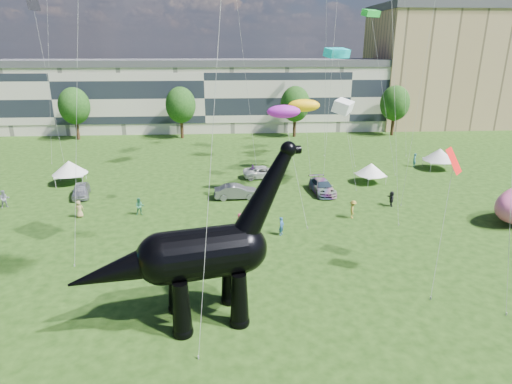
{
  "coord_description": "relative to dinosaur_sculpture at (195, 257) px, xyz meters",
  "views": [
    {
      "loc": [
        -3.97,
        -22.55,
        15.48
      ],
      "look_at": [
        -1.93,
        8.0,
        5.0
      ],
      "focal_mm": 30.0,
      "sensor_mm": 36.0,
      "label": 1
    }
  ],
  "objects": [
    {
      "name": "visitors",
      "position": [
        3.16,
        15.82,
        -3.26
      ],
      "size": [
        48.48,
        41.35,
        1.84
      ],
      "color": "#54306C",
      "rests_on": "ground"
    },
    {
      "name": "tree_mid_left",
      "position": [
        -6.04,
        53.6,
        2.18
      ],
      "size": [
        5.2,
        5.2,
        9.44
      ],
      "color": "#382314",
      "rests_on": "ground"
    },
    {
      "name": "gazebo_far",
      "position": [
        29.66,
        30.9,
        -2.14
      ],
      "size": [
        4.4,
        4.4,
        2.8
      ],
      "rotation": [
        0.0,
        0.0,
        -0.1
      ],
      "color": "silver",
      "rests_on": "ground"
    },
    {
      "name": "dinosaur_sculpture",
      "position": [
        0.0,
        0.0,
        0.0
      ],
      "size": [
        13.35,
        5.02,
        10.89
      ],
      "rotation": [
        0.0,
        0.0,
        0.22
      ],
      "color": "black",
      "rests_on": "ground"
    },
    {
      "name": "kites",
      "position": [
        9.0,
        26.17,
        12.63
      ],
      "size": [
        53.92,
        46.09,
        29.54
      ],
      "color": "red",
      "rests_on": "ground"
    },
    {
      "name": "apartment_block",
      "position": [
        45.96,
        65.6,
        6.89
      ],
      "size": [
        28.0,
        18.0,
        22.0
      ],
      "primitive_type": "cube",
      "color": "tan",
      "rests_on": "ground"
    },
    {
      "name": "car_dark",
      "position": [
        12.3,
        22.3,
        -3.36
      ],
      "size": [
        2.52,
        5.3,
        1.49
      ],
      "primitive_type": "imported",
      "rotation": [
        0.0,
        0.0,
        0.08
      ],
      "color": "#595960",
      "rests_on": "ground"
    },
    {
      "name": "tree_far_right",
      "position": [
        31.96,
        53.6,
        2.18
      ],
      "size": [
        5.2,
        5.2,
        9.44
      ],
      "color": "#382314",
      "rests_on": "ground"
    },
    {
      "name": "tree_far_left",
      "position": [
        -24.04,
        53.6,
        2.18
      ],
      "size": [
        5.2,
        5.2,
        9.44
      ],
      "color": "#382314",
      "rests_on": "ground"
    },
    {
      "name": "car_silver",
      "position": [
        -13.97,
        22.91,
        -3.38
      ],
      "size": [
        2.63,
        4.54,
        1.45
      ],
      "primitive_type": "imported",
      "rotation": [
        0.0,
        0.0,
        0.23
      ],
      "color": "silver",
      "rests_on": "ground"
    },
    {
      "name": "gazebo_near",
      "position": [
        18.8,
        25.63,
        -2.41
      ],
      "size": [
        4.45,
        4.45,
        2.43
      ],
      "rotation": [
        0.0,
        0.0,
        0.34
      ],
      "color": "white",
      "rests_on": "ground"
    },
    {
      "name": "terrace_row",
      "position": [
        -2.04,
        62.6,
        1.89
      ],
      "size": [
        78.0,
        11.0,
        12.0
      ],
      "primitive_type": "cube",
      "color": "beige",
      "rests_on": "ground"
    },
    {
      "name": "car_white",
      "position": [
        6.37,
        28.58,
        -3.4
      ],
      "size": [
        5.34,
        2.82,
        1.43
      ],
      "primitive_type": "imported",
      "rotation": [
        0.0,
        0.0,
        1.66
      ],
      "color": "white",
      "rests_on": "ground"
    },
    {
      "name": "tree_mid_right",
      "position": [
        13.96,
        53.6,
        2.18
      ],
      "size": [
        5.2,
        5.2,
        9.44
      ],
      "color": "#382314",
      "rests_on": "ground"
    },
    {
      "name": "gazebo_left",
      "position": [
        -16.66,
        27.8,
        -2.16
      ],
      "size": [
        4.63,
        4.63,
        2.78
      ],
      "rotation": [
        0.0,
        0.0,
        0.18
      ],
      "color": "silver",
      "rests_on": "ground"
    },
    {
      "name": "car_grey",
      "position": [
        2.77,
        21.16,
        -3.34
      ],
      "size": [
        4.77,
        1.86,
        1.55
      ],
      "primitive_type": "imported",
      "rotation": [
        0.0,
        0.0,
        1.62
      ],
      "color": "slate",
      "rests_on": "ground"
    },
    {
      "name": "ground",
      "position": [
        5.96,
        0.6,
        -4.11
      ],
      "size": [
        220.0,
        220.0,
        0.0
      ],
      "primitive_type": "plane",
      "color": "#16330C",
      "rests_on": "ground"
    }
  ]
}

